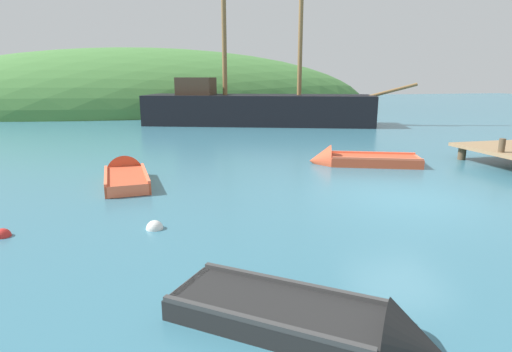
{
  "coord_description": "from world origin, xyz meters",
  "views": [
    {
      "loc": [
        -6.06,
        -8.87,
        3.01
      ],
      "look_at": [
        -3.4,
        1.9,
        0.36
      ],
      "focal_mm": 28.99,
      "sensor_mm": 36.0,
      "label": 1
    }
  ],
  "objects_px": {
    "buoy_red": "(3,236)",
    "sailing_ship": "(256,113)",
    "buoy_white": "(155,229)",
    "rowboat_outer_left": "(354,162)",
    "rowboat_center": "(126,178)",
    "rowboat_outer_right": "(322,328)"
  },
  "relations": [
    {
      "from": "buoy_red",
      "to": "buoy_white",
      "type": "relative_size",
      "value": 0.91
    },
    {
      "from": "buoy_red",
      "to": "sailing_ship",
      "type": "bearing_deg",
      "value": 62.05
    },
    {
      "from": "buoy_white",
      "to": "rowboat_outer_left",
      "type": "bearing_deg",
      "value": 35.22
    },
    {
      "from": "sailing_ship",
      "to": "rowboat_outer_left",
      "type": "bearing_deg",
      "value": -69.6
    },
    {
      "from": "rowboat_outer_left",
      "to": "buoy_red",
      "type": "xyz_separation_m",
      "value": [
        -9.81,
        -4.62,
        -0.1
      ]
    },
    {
      "from": "rowboat_outer_left",
      "to": "buoy_red",
      "type": "distance_m",
      "value": 10.84
    },
    {
      "from": "rowboat_outer_left",
      "to": "sailing_ship",
      "type": "bearing_deg",
      "value": -67.48
    },
    {
      "from": "sailing_ship",
      "to": "rowboat_outer_right",
      "type": "xyz_separation_m",
      "value": [
        -4.71,
        -22.34,
        -0.65
      ]
    },
    {
      "from": "buoy_white",
      "to": "rowboat_center",
      "type": "bearing_deg",
      "value": 100.56
    },
    {
      "from": "sailing_ship",
      "to": "buoy_white",
      "type": "distance_m",
      "value": 19.39
    },
    {
      "from": "sailing_ship",
      "to": "buoy_red",
      "type": "distance_m",
      "value": 20.31
    },
    {
      "from": "rowboat_center",
      "to": "buoy_white",
      "type": "relative_size",
      "value": 9.19
    },
    {
      "from": "buoy_red",
      "to": "buoy_white",
      "type": "height_order",
      "value": "buoy_white"
    },
    {
      "from": "rowboat_outer_left",
      "to": "rowboat_center",
      "type": "xyz_separation_m",
      "value": [
        -7.74,
        -0.59,
        0.0
      ]
    },
    {
      "from": "rowboat_outer_left",
      "to": "rowboat_center",
      "type": "distance_m",
      "value": 7.76
    },
    {
      "from": "rowboat_outer_right",
      "to": "buoy_white",
      "type": "relative_size",
      "value": 9.38
    },
    {
      "from": "sailing_ship",
      "to": "buoy_red",
      "type": "bearing_deg",
      "value": -98.83
    },
    {
      "from": "rowboat_outer_right",
      "to": "sailing_ship",
      "type": "bearing_deg",
      "value": 115.97
    },
    {
      "from": "rowboat_outer_left",
      "to": "buoy_white",
      "type": "height_order",
      "value": "rowboat_outer_left"
    },
    {
      "from": "buoy_red",
      "to": "buoy_white",
      "type": "xyz_separation_m",
      "value": [
        2.88,
        -0.28,
        0.0
      ]
    },
    {
      "from": "rowboat_outer_right",
      "to": "buoy_red",
      "type": "bearing_deg",
      "value": 175.3
    },
    {
      "from": "sailing_ship",
      "to": "rowboat_outer_left",
      "type": "distance_m",
      "value": 13.33
    }
  ]
}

